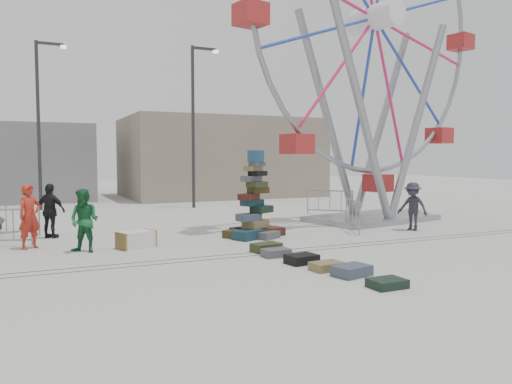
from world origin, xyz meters
name	(u,v)px	position (x,y,z in m)	size (l,w,h in m)	color
ground	(238,263)	(0.00, 0.00, 0.00)	(90.00, 90.00, 0.00)	#9E9E99
track_line_near	(229,258)	(0.00, 0.60, 0.00)	(40.00, 0.04, 0.01)	#47443F
track_line_far	(223,255)	(0.00, 1.00, 0.00)	(40.00, 0.04, 0.01)	#47443F
building_right	(220,158)	(7.00, 20.00, 2.50)	(12.00, 8.00, 5.00)	gray
building_left	(0,163)	(-6.00, 22.00, 2.20)	(10.00, 8.00, 4.40)	gray
lamp_post_right	(195,118)	(3.09, 13.00, 4.48)	(1.41, 0.25, 8.00)	#2D2D30
lamp_post_left	(40,116)	(-3.91, 15.00, 4.48)	(1.41, 0.25, 8.00)	#2D2D30
suitcase_tower	(254,213)	(1.98, 3.41, 0.77)	(2.08, 1.80, 2.74)	#163643
ferris_wheel	(374,45)	(7.90, 5.12, 6.91)	(11.88, 3.91, 14.03)	gray
steamer_trunk	(136,240)	(-1.83, 3.00, 0.23)	(0.99, 0.57, 0.46)	silver
row_case_0	(266,247)	(1.24, 0.99, 0.11)	(0.78, 0.49, 0.23)	#2C361B
row_case_1	(276,253)	(1.17, 0.27, 0.10)	(0.69, 0.46, 0.20)	#4E4F55
row_case_2	(302,259)	(1.34, -0.72, 0.11)	(0.72, 0.54, 0.22)	black
row_case_3	(327,266)	(1.50, -1.57, 0.09)	(0.70, 0.48, 0.18)	olive
row_case_4	(352,271)	(1.70, -2.25, 0.12)	(0.78, 0.55, 0.23)	#3F4B5A
row_case_5	(387,283)	(1.75, -3.33, 0.09)	(0.69, 0.52, 0.17)	black
barricade_dummy_c	(6,221)	(-5.18, 6.33, 0.55)	(2.00, 0.10, 1.10)	gray
barricade_wheel_front	(353,215)	(5.56, 3.14, 0.55)	(2.00, 0.10, 1.10)	gray
barricade_wheel_back	(330,202)	(7.57, 7.64, 0.55)	(2.00, 0.10, 1.10)	gray
pedestrian_red	(30,217)	(-4.52, 4.07, 0.90)	(0.65, 0.43, 1.79)	#A72417
pedestrian_green	(84,221)	(-3.20, 2.91, 0.85)	(0.82, 0.64, 1.69)	#175E2E
pedestrian_black	(50,211)	(-3.92, 5.82, 0.86)	(1.00, 0.42, 1.71)	black
pedestrian_grey	(413,206)	(7.53, 2.39, 0.83)	(1.08, 0.62, 1.66)	#25232E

